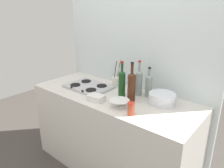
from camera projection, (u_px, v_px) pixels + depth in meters
ground_plane at (112, 166)px, 2.47m from camera, size 6.00×6.00×0.00m
counter_block at (112, 133)px, 2.32m from camera, size 1.80×0.70×0.90m
backsplash_panel at (134, 61)px, 2.35m from camera, size 1.90×0.06×2.39m
stovetop_hob at (88, 87)px, 2.37m from camera, size 0.50×0.37×0.04m
plate_stack at (162, 99)px, 1.96m from camera, size 0.25×0.25×0.10m
wine_bottle_leftmost at (132, 86)px, 1.99m from camera, size 0.08×0.08×0.38m
wine_bottle_mid_left at (149, 85)px, 2.10m from camera, size 0.07×0.07×0.31m
wine_bottle_mid_right at (122, 83)px, 2.09m from camera, size 0.07×0.07×0.36m
wine_bottle_rightmost at (139, 82)px, 2.13m from camera, size 0.07×0.07×0.36m
mixing_bowl at (119, 103)px, 1.90m from camera, size 0.18×0.18×0.07m
butter_dish at (96, 98)px, 2.03m from camera, size 0.17×0.13×0.06m
utensil_crock at (116, 81)px, 2.41m from camera, size 0.10×0.10×0.30m
condiment_jar_front at (131, 109)px, 1.74m from camera, size 0.06×0.06×0.11m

